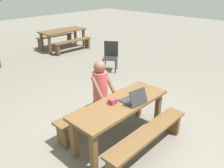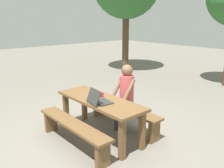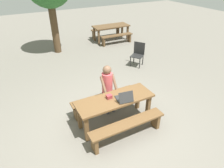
# 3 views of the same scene
# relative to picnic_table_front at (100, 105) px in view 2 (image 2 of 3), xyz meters

# --- Properties ---
(ground_plane) EXTENTS (30.00, 30.00, 0.00)m
(ground_plane) POSITION_rel_picnic_table_front_xyz_m (0.00, 0.00, -0.62)
(ground_plane) COLOR slate
(picnic_table_front) EXTENTS (1.88, 0.66, 0.74)m
(picnic_table_front) POSITION_rel_picnic_table_front_xyz_m (0.00, 0.00, 0.00)
(picnic_table_front) COLOR brown
(picnic_table_front) RESTS_ON ground
(bench_near) EXTENTS (1.82, 0.30, 0.45)m
(bench_near) POSITION_rel_picnic_table_front_xyz_m (0.00, -0.59, -0.28)
(bench_near) COLOR brown
(bench_near) RESTS_ON ground
(bench_far) EXTENTS (1.82, 0.30, 0.45)m
(bench_far) POSITION_rel_picnic_table_front_xyz_m (0.00, 0.59, -0.28)
(bench_far) COLOR brown
(bench_far) RESTS_ON ground
(laptop) EXTENTS (0.40, 0.41, 0.26)m
(laptop) POSITION_rel_picnic_table_front_xyz_m (0.17, -0.15, 0.19)
(laptop) COLOR #2D2D2D
(laptop) RESTS_ON picnic_table_front
(small_pouch) EXTENTS (0.13, 0.11, 0.09)m
(small_pouch) POSITION_rel_picnic_table_front_xyz_m (-0.12, 0.08, 0.17)
(small_pouch) COLOR #993338
(small_pouch) RESTS_ON picnic_table_front
(person_seated) EXTENTS (0.39, 0.40, 1.32)m
(person_seated) POSITION_rel_picnic_table_front_xyz_m (0.09, 0.56, 0.15)
(person_seated) COLOR #333847
(person_seated) RESTS_ON ground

